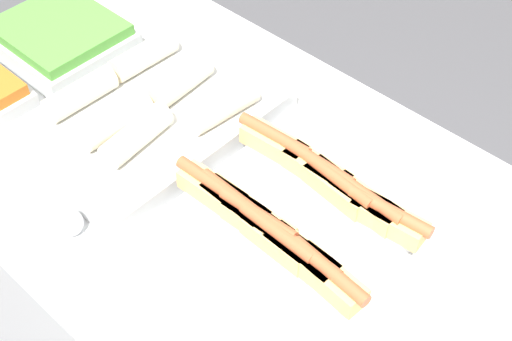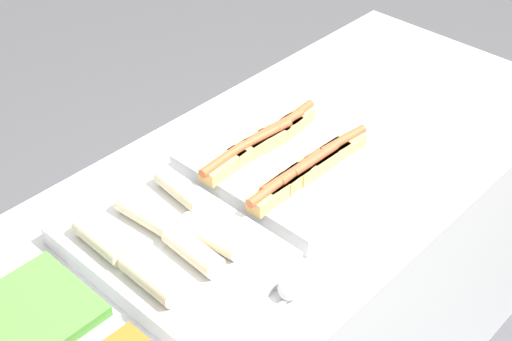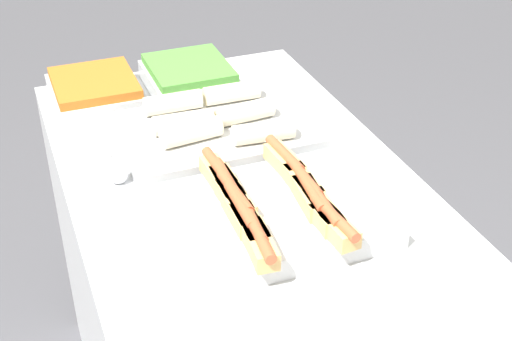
{
  "view_description": "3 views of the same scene",
  "coord_description": "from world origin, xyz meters",
  "px_view_note": "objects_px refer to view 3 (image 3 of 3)",
  "views": [
    {
      "loc": [
        0.43,
        -0.6,
        1.9
      ],
      "look_at": [
        -0.12,
        0.0,
        1.02
      ],
      "focal_mm": 50.0,
      "sensor_mm": 36.0,
      "label": 1
    },
    {
      "loc": [
        -1.06,
        -0.88,
        2.04
      ],
      "look_at": [
        -0.12,
        0.0,
        1.02
      ],
      "focal_mm": 50.0,
      "sensor_mm": 36.0,
      "label": 2
    },
    {
      "loc": [
        1.07,
        -0.46,
        1.83
      ],
      "look_at": [
        -0.12,
        0.0,
        1.02
      ],
      "focal_mm": 50.0,
      "sensor_mm": 36.0,
      "label": 3
    }
  ],
  "objects_px": {
    "tray_wraps": "(216,130)",
    "tray_side_front": "(95,91)",
    "tray_hotdogs": "(272,211)",
    "serving_spoon_near": "(116,171)",
    "tray_side_back": "(189,76)"
  },
  "relations": [
    {
      "from": "tray_hotdogs",
      "to": "serving_spoon_near",
      "type": "xyz_separation_m",
      "value": [
        -0.3,
        -0.26,
        -0.02
      ]
    },
    {
      "from": "tray_side_front",
      "to": "tray_side_back",
      "type": "xyz_separation_m",
      "value": [
        0.0,
        0.27,
        0.0
      ]
    },
    {
      "from": "tray_hotdogs",
      "to": "serving_spoon_near",
      "type": "relative_size",
      "value": 1.8
    },
    {
      "from": "tray_hotdogs",
      "to": "tray_side_front",
      "type": "relative_size",
      "value": 1.69
    },
    {
      "from": "tray_hotdogs",
      "to": "tray_side_front",
      "type": "xyz_separation_m",
      "value": [
        -0.7,
        -0.24,
        -0.0
      ]
    },
    {
      "from": "tray_side_back",
      "to": "serving_spoon_near",
      "type": "xyz_separation_m",
      "value": [
        0.4,
        -0.29,
        -0.02
      ]
    },
    {
      "from": "tray_hotdogs",
      "to": "tray_wraps",
      "type": "xyz_separation_m",
      "value": [
        -0.37,
        0.0,
        -0.0
      ]
    },
    {
      "from": "tray_side_back",
      "to": "tray_hotdogs",
      "type": "bearing_deg",
      "value": -2.52
    },
    {
      "from": "tray_wraps",
      "to": "serving_spoon_near",
      "type": "distance_m",
      "value": 0.27
    },
    {
      "from": "tray_hotdogs",
      "to": "serving_spoon_near",
      "type": "distance_m",
      "value": 0.4
    },
    {
      "from": "tray_side_front",
      "to": "tray_wraps",
      "type": "bearing_deg",
      "value": 36.09
    },
    {
      "from": "tray_hotdogs",
      "to": "serving_spoon_near",
      "type": "bearing_deg",
      "value": -138.9
    },
    {
      "from": "tray_hotdogs",
      "to": "tray_wraps",
      "type": "bearing_deg",
      "value": 179.7
    },
    {
      "from": "tray_wraps",
      "to": "tray_side_front",
      "type": "height_order",
      "value": "tray_wraps"
    },
    {
      "from": "tray_side_back",
      "to": "serving_spoon_near",
      "type": "height_order",
      "value": "tray_side_back"
    }
  ]
}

